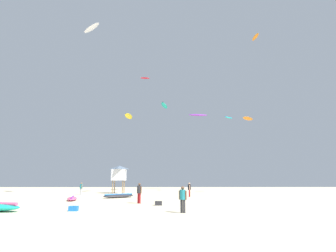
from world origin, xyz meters
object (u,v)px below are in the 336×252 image
Objects in this scene: kite_aloft_4 at (229,118)px; kite_aloft_6 at (255,37)px; person_left at (81,188)px; kite_aloft_5 at (248,119)px; kite_aloft_7 at (91,28)px; person_right at (189,188)px; gear_bag at (158,203)px; kite_aloft_2 at (198,115)px; kite_grounded_near at (72,199)px; kite_aloft_0 at (164,106)px; kite_aloft_1 at (129,116)px; person_foreground at (183,197)px; kite_grounded_mid at (119,196)px; kite_aloft_3 at (145,78)px; cooler_box at (73,208)px; person_midground at (139,191)px; lifeguard_tower at (119,173)px.

kite_aloft_4 is 15.74m from kite_aloft_6.
kite_aloft_5 reaches higher than person_left.
person_left is at bearing -151.79° from kite_aloft_4.
kite_aloft_7 is at bearing 128.23° from person_left.
person_left is 15.02m from person_right.
gear_bag is 0.13× the size of kite_aloft_2.
kite_aloft_0 is (9.03, 21.97, 16.49)m from kite_grounded_near.
kite_aloft_1 reaches higher than kite_aloft_5.
person_foreground is 33.61m from kite_aloft_7.
kite_grounded_mid is 1.69× the size of kite_aloft_3.
cooler_box is 42.29m from kite_aloft_2.
person_foreground is at bearing -87.86° from kite_aloft_0.
person_midground is 0.71× the size of kite_aloft_6.
gear_bag is at bearing -29.60° from kite_grounded_near.
person_midground reaches higher than cooler_box.
person_left is (-9.19, 12.63, -0.05)m from person_midground.
cooler_box is 0.14× the size of kite_aloft_0.
kite_grounded_mid is at bearing -151.25° from kite_aloft_5.
cooler_box and gear_bag have the same top height.
kite_aloft_7 is at bearing -152.19° from kite_aloft_4.
lifeguard_tower is at bearing 92.94° from cooler_box.
kite_aloft_2 is at bearing 1.66° from kite_aloft_3.
kite_aloft_4 is at bearing -16.97° from kite_aloft_3.
kite_aloft_2 reaches higher than kite_aloft_1.
person_foreground is 0.43× the size of kite_aloft_1.
kite_aloft_6 is at bearing 45.31° from cooler_box.
kite_aloft_3 is 0.57× the size of kite_aloft_7.
kite_aloft_2 is 8.13m from kite_aloft_4.
person_midground reaches higher than kite_grounded_near.
lifeguard_tower is at bearing -106.18° from kite_aloft_1.
cooler_box is 27.43m from kite_aloft_1.
person_midground is 3.04× the size of cooler_box.
gear_bag is at bearing -92.84° from person_left.
kite_aloft_3 is at bearing 82.06° from kite_aloft_1.
kite_aloft_6 is (18.49, 17.18, 26.13)m from person_midground.
person_right reaches higher than kite_grounded_mid.
kite_grounded_near is 5.79× the size of gear_bag.
person_left is 30.71m from kite_aloft_4.
person_foreground is 22.64m from person_left.
kite_aloft_2 reaches higher than person_right.
lifeguard_tower reaches higher than person_right.
cooler_box is at bearing -100.81° from kite_aloft_0.
kite_aloft_3 reaches higher than kite_aloft_5.
kite_grounded_near is at bearing 150.40° from gear_bag.
kite_aloft_7 is at bearing -169.66° from kite_aloft_5.
kite_grounded_near is 0.79× the size of kite_aloft_0.
cooler_box is 44.09m from kite_aloft_3.
person_foreground reaches higher than kite_grounded_mid.
kite_aloft_0 is 13.27m from kite_aloft_4.
kite_aloft_1 is (5.14, 6.48, 11.83)m from person_left.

